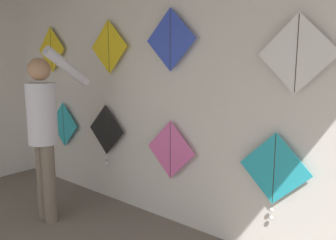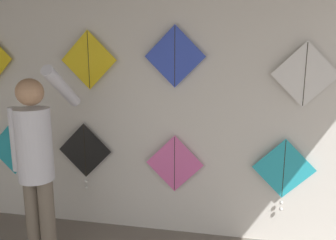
% 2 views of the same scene
% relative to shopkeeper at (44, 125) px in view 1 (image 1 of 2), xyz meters
% --- Properties ---
extents(back_panel, '(5.76, 0.06, 2.80)m').
position_rel_shopkeeper_xyz_m(back_panel, '(0.67, 0.85, 0.35)').
color(back_panel, silver).
rests_on(back_panel, ground).
extents(shopkeeper, '(0.47, 0.63, 1.86)m').
position_rel_shopkeeper_xyz_m(shopkeeper, '(0.00, 0.00, 0.00)').
color(shopkeeper, '#726656').
rests_on(shopkeeper, ground).
extents(kite_0, '(0.61, 0.01, 0.61)m').
position_rel_shopkeeper_xyz_m(kite_0, '(-0.80, 0.76, -0.19)').
color(kite_0, '#28B2C6').
extents(kite_1, '(0.61, 0.04, 0.75)m').
position_rel_shopkeeper_xyz_m(kite_1, '(0.09, 0.76, -0.18)').
color(kite_1, black).
extents(kite_2, '(0.61, 0.01, 0.61)m').
position_rel_shopkeeper_xyz_m(kite_2, '(1.10, 0.76, -0.24)').
color(kite_2, pink).
extents(kite_3, '(0.61, 0.04, 0.75)m').
position_rel_shopkeeper_xyz_m(kite_3, '(2.20, 0.76, -0.24)').
color(kite_3, '#28B2C6').
extents(kite_4, '(0.61, 0.01, 0.61)m').
position_rel_shopkeeper_xyz_m(kite_4, '(-1.01, 0.76, 0.84)').
color(kite_4, yellow).
extents(kite_5, '(0.61, 0.01, 0.61)m').
position_rel_shopkeeper_xyz_m(kite_5, '(0.19, 0.76, 0.83)').
color(kite_5, yellow).
extents(kite_6, '(0.61, 0.01, 0.61)m').
position_rel_shopkeeper_xyz_m(kite_6, '(1.10, 0.76, 0.87)').
color(kite_6, blue).
extents(kite_7, '(0.61, 0.01, 0.61)m').
position_rel_shopkeeper_xyz_m(kite_7, '(2.32, 0.76, 0.71)').
color(kite_7, white).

